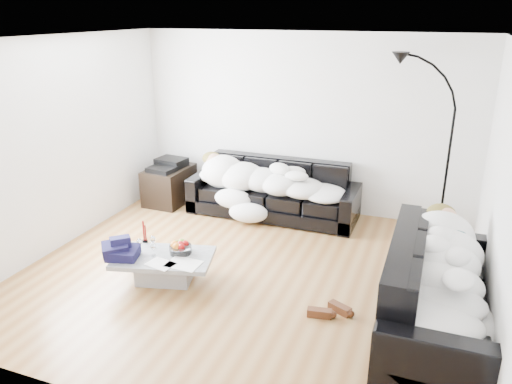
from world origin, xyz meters
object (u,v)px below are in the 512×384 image
(sleeper_right, at_px, (442,268))
(candle_left, at_px, (144,232))
(av_cabinet, at_px, (170,185))
(stereo, at_px, (168,164))
(sofa_back, at_px, (273,189))
(floor_lamp, at_px, (448,160))
(wine_glass_c, at_px, (153,249))
(sofa_right, at_px, (440,288))
(wine_glass_b, at_px, (140,246))
(shoes, at_px, (329,310))
(wine_glass_a, at_px, (153,242))
(candle_right, at_px, (146,234))
(coffee_table, at_px, (164,268))
(fruit_bowl, at_px, (180,247))
(sleeper_back, at_px, (272,176))

(sleeper_right, relative_size, candle_left, 7.03)
(av_cabinet, height_order, stereo, stereo)
(sofa_back, bearing_deg, av_cabinet, -177.93)
(floor_lamp, bearing_deg, sleeper_right, -97.57)
(sleeper_right, bearing_deg, floor_lamp, 0.92)
(sleeper_right, distance_m, wine_glass_c, 2.98)
(sofa_right, relative_size, wine_glass_c, 13.79)
(wine_glass_b, relative_size, shoes, 0.39)
(wine_glass_b, bearing_deg, sofa_back, 70.63)
(candle_left, height_order, shoes, candle_left)
(sleeper_right, distance_m, floor_lamp, 2.33)
(wine_glass_a, bearing_deg, sofa_back, 71.79)
(sleeper_right, height_order, floor_lamp, floor_lamp)
(sofa_back, relative_size, wine_glass_b, 15.34)
(candle_left, height_order, stereo, stereo)
(wine_glass_b, bearing_deg, candle_right, 106.93)
(coffee_table, relative_size, wine_glass_a, 6.97)
(sofa_back, distance_m, stereo, 1.71)
(av_cabinet, bearing_deg, stereo, 0.00)
(shoes, bearing_deg, candle_right, 176.97)
(coffee_table, distance_m, av_cabinet, 2.50)
(sofa_right, bearing_deg, fruit_bowl, 90.19)
(sleeper_back, distance_m, fruit_bowl, 2.12)
(shoes, bearing_deg, wine_glass_a, 179.67)
(wine_glass_a, bearing_deg, candle_right, 145.39)
(coffee_table, height_order, wine_glass_a, wine_glass_a)
(sofa_back, relative_size, wine_glass_a, 15.97)
(sleeper_right, xyz_separation_m, candle_right, (-3.23, 0.09, -0.23))
(sofa_back, height_order, candle_right, sofa_back)
(sleeper_back, distance_m, wine_glass_a, 2.21)
(coffee_table, bearing_deg, stereo, 118.63)
(shoes, bearing_deg, candle_left, 177.12)
(sleeper_back, height_order, candle_left, sleeper_back)
(sleeper_right, height_order, av_cabinet, sleeper_right)
(sofa_right, distance_m, candle_left, 3.26)
(av_cabinet, xyz_separation_m, floor_lamp, (4.02, 0.24, 0.77))
(sleeper_back, relative_size, wine_glass_b, 12.98)
(wine_glass_a, distance_m, wine_glass_c, 0.18)
(fruit_bowl, bearing_deg, shoes, -4.09)
(coffee_table, distance_m, candle_left, 0.54)
(candle_left, bearing_deg, wine_glass_b, -68.14)
(wine_glass_b, relative_size, av_cabinet, 0.20)
(candle_left, xyz_separation_m, av_cabinet, (-0.81, 1.96, -0.17))
(fruit_bowl, bearing_deg, sofa_right, 0.19)
(wine_glass_c, relative_size, floor_lamp, 0.08)
(shoes, distance_m, floor_lamp, 2.79)
(wine_glass_c, bearing_deg, candle_right, 134.64)
(av_cabinet, bearing_deg, floor_lamp, 4.62)
(floor_lamp, bearing_deg, sleeper_back, 177.13)
(av_cabinet, distance_m, floor_lamp, 4.10)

